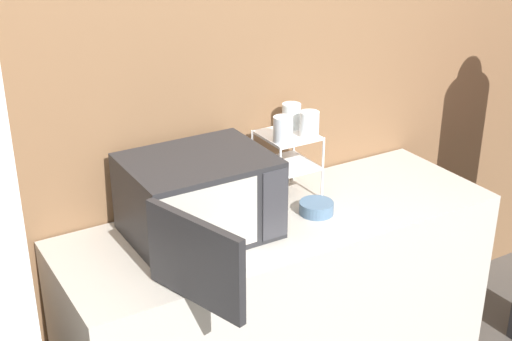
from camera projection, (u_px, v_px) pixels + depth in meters
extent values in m
cube|color=brown|center=(238.00, 102.00, 3.01)|extent=(8.00, 0.06, 2.60)
cube|color=#B7B2A8|center=(281.00, 311.00, 3.07)|extent=(1.84, 0.63, 0.91)
cube|color=#262628|center=(199.00, 196.00, 2.71)|extent=(0.54, 0.42, 0.32)
cube|color=#B7B2A8|center=(210.00, 222.00, 2.52)|extent=(0.39, 0.01, 0.27)
cube|color=#333338|center=(275.00, 205.00, 2.64)|extent=(0.11, 0.01, 0.28)
cube|color=#262628|center=(195.00, 260.00, 2.28)|extent=(0.15, 0.41, 0.30)
cylinder|color=white|center=(280.00, 179.00, 2.89)|extent=(0.01, 0.01, 0.28)
cylinder|color=white|center=(323.00, 169.00, 2.99)|extent=(0.01, 0.01, 0.28)
cylinder|color=white|center=(252.00, 161.00, 3.07)|extent=(0.01, 0.01, 0.28)
cylinder|color=white|center=(293.00, 151.00, 3.16)|extent=(0.01, 0.01, 0.28)
cube|color=white|center=(287.00, 165.00, 3.03)|extent=(0.21, 0.22, 0.01)
cube|color=white|center=(288.00, 135.00, 2.97)|extent=(0.21, 0.22, 0.01)
cylinder|color=silver|center=(283.00, 129.00, 2.87)|extent=(0.08, 0.08, 0.11)
cylinder|color=silver|center=(291.00, 116.00, 3.02)|extent=(0.08, 0.08, 0.11)
cylinder|color=silver|center=(309.00, 124.00, 2.93)|extent=(0.08, 0.08, 0.11)
cylinder|color=slate|center=(316.00, 212.00, 2.92)|extent=(0.08, 0.08, 0.01)
cylinder|color=slate|center=(316.00, 208.00, 2.91)|extent=(0.14, 0.14, 0.05)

